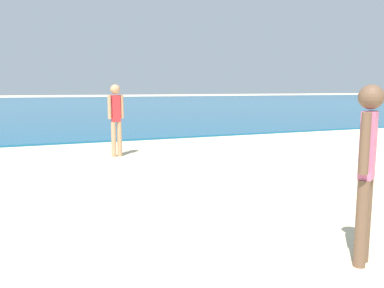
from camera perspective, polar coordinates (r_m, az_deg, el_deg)
water at (r=42.00m, az=-19.20°, el=5.52°), size 160.00×60.00×0.06m
person_standing at (r=3.89m, az=24.12°, el=-2.75°), size 0.33×0.25×1.67m
person_distant at (r=9.49m, az=-11.02°, el=4.03°), size 0.39×0.23×1.72m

